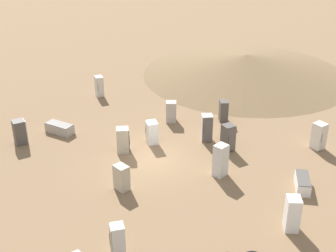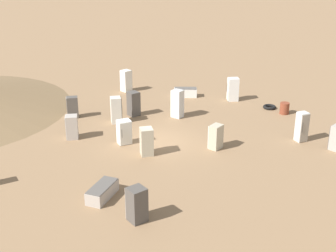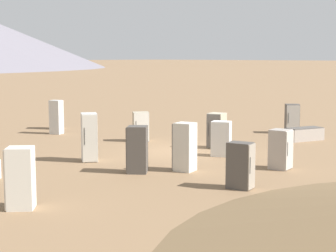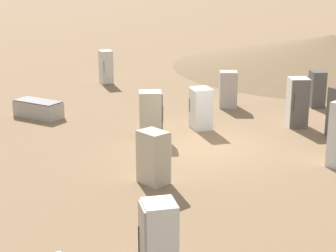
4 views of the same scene
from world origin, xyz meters
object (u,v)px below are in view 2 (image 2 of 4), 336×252
(discarded_fridge_5, at_px, (302,127))
(discarded_fridge_10, at_px, (177,104))
(discarded_fridge_4, at_px, (126,81))
(discarded_fridge_11, at_px, (134,104))
(discarded_fridge_15, at_px, (185,92))
(discarded_fridge_1, at_px, (216,137))
(discarded_fridge_7, at_px, (116,110))
(scrap_tire, at_px, (270,107))
(discarded_fridge_3, at_px, (124,132))
(discarded_fridge_9, at_px, (72,127))
(rusty_barrel, at_px, (284,108))
(discarded_fridge_6, at_px, (102,191))
(discarded_fridge_12, at_px, (233,89))
(discarded_fridge_8, at_px, (72,107))
(discarded_fridge_13, at_px, (146,141))
(discarded_fridge_0, at_px, (137,204))

(discarded_fridge_5, xyz_separation_m, discarded_fridge_10, (7.54, -3.78, 0.05))
(discarded_fridge_4, bearing_deg, discarded_fridge_10, -10.44)
(discarded_fridge_11, bearing_deg, discarded_fridge_15, 100.86)
(discarded_fridge_11, height_order, discarded_fridge_15, discarded_fridge_11)
(discarded_fridge_11, bearing_deg, discarded_fridge_1, 6.26)
(discarded_fridge_7, relative_size, scrap_tire, 1.90)
(discarded_fridge_3, height_order, discarded_fridge_9, discarded_fridge_9)
(discarded_fridge_5, xyz_separation_m, rusty_barrel, (0.08, -4.69, -0.51))
(discarded_fridge_4, height_order, discarded_fridge_6, discarded_fridge_4)
(discarded_fridge_9, bearing_deg, discarded_fridge_6, -166.44)
(discarded_fridge_11, bearing_deg, discarded_fridge_4, 153.07)
(discarded_fridge_7, bearing_deg, discarded_fridge_1, 44.14)
(discarded_fridge_12, xyz_separation_m, rusty_barrel, (-3.36, 2.74, -0.47))
(discarded_fridge_3, xyz_separation_m, discarded_fridge_11, (-0.06, -4.77, 0.11))
(discarded_fridge_10, distance_m, discarded_fridge_15, 4.52)
(discarded_fridge_6, bearing_deg, rusty_barrel, 66.80)
(discarded_fridge_7, relative_size, rusty_barrel, 2.21)
(discarded_fridge_1, bearing_deg, discarded_fridge_7, 95.13)
(discarded_fridge_1, bearing_deg, discarded_fridge_10, 61.20)
(discarded_fridge_1, height_order, discarded_fridge_12, discarded_fridge_12)
(discarded_fridge_1, relative_size, discarded_fridge_3, 0.99)
(rusty_barrel, bearing_deg, discarded_fridge_3, 27.41)
(discarded_fridge_10, bearing_deg, discarded_fridge_4, 70.21)
(discarded_fridge_15, bearing_deg, discarded_fridge_8, -59.46)
(discarded_fridge_6, bearing_deg, discarded_fridge_1, 65.08)
(discarded_fridge_1, height_order, discarded_fridge_7, discarded_fridge_7)
(discarded_fridge_3, bearing_deg, discarded_fridge_11, -118.14)
(discarded_fridge_1, relative_size, discarded_fridge_9, 0.98)
(discarded_fridge_3, relative_size, discarded_fridge_10, 0.76)
(discarded_fridge_12, height_order, discarded_fridge_13, discarded_fridge_12)
(discarded_fridge_8, bearing_deg, discarded_fridge_15, -71.66)
(discarded_fridge_13, bearing_deg, discarded_fridge_1, -1.07)
(discarded_fridge_5, distance_m, discarded_fridge_8, 15.06)
(discarded_fridge_6, xyz_separation_m, discarded_fridge_13, (-1.72, -4.81, 0.48))
(discarded_fridge_1, xyz_separation_m, discarded_fridge_10, (2.32, -5.04, 0.24))
(discarded_fridge_9, height_order, discarded_fridge_11, discarded_fridge_11)
(discarded_fridge_1, bearing_deg, discarded_fridge_5, -39.93)
(discarded_fridge_1, relative_size, discarded_fridge_11, 0.86)
(discarded_fridge_3, bearing_deg, discarded_fridge_12, -158.56)
(discarded_fridge_5, relative_size, discarded_fridge_7, 1.03)
(discarded_fridge_3, xyz_separation_m, discarded_fridge_7, (0.94, -3.36, 0.15))
(discarded_fridge_8, distance_m, scrap_tire, 13.95)
(discarded_fridge_1, height_order, scrap_tire, discarded_fridge_1)
(discarded_fridge_0, bearing_deg, discarded_fridge_11, 56.90)
(discarded_fridge_5, xyz_separation_m, discarded_fridge_15, (6.99, -8.22, -0.56))
(discarded_fridge_0, xyz_separation_m, discarded_fridge_6, (1.82, -1.85, -0.47))
(discarded_fridge_0, xyz_separation_m, discarded_fridge_1, (-3.84, -7.65, -0.07))
(discarded_fridge_6, bearing_deg, discarded_fridge_7, 113.33)
(discarded_fridge_0, xyz_separation_m, discarded_fridge_11, (1.48, -12.92, 0.05))
(discarded_fridge_0, distance_m, discarded_fridge_11, 13.00)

